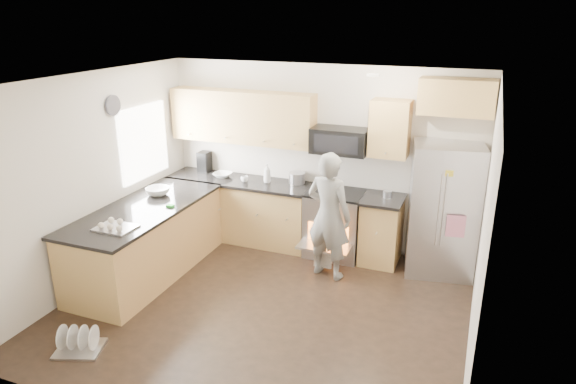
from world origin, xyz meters
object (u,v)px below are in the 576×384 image
at_px(stove_range, 336,209).
at_px(dish_rack, 79,344).
at_px(person, 329,216).
at_px(refrigerator, 443,210).

relative_size(stove_range, dish_rack, 3.28).
height_order(stove_range, person, stove_range).
distance_m(refrigerator, dish_rack, 4.52).
height_order(stove_range, dish_rack, stove_range).
xyz_separation_m(refrigerator, dish_rack, (-3.20, -3.09, -0.79)).
bearing_deg(refrigerator, stove_range, 170.30).
height_order(stove_range, refrigerator, stove_range).
bearing_deg(stove_range, dish_rack, -119.96).
relative_size(person, dish_rack, 3.04).
bearing_deg(dish_rack, person, 52.57).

